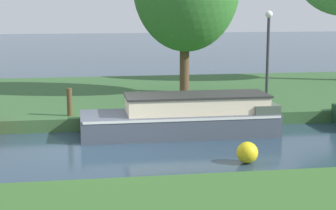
{
  "coord_description": "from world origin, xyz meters",
  "views": [
    {
      "loc": [
        -0.46,
        -14.78,
        3.85
      ],
      "look_at": [
        2.09,
        1.2,
        0.9
      ],
      "focal_mm": 59.45,
      "sensor_mm": 36.0,
      "label": 1
    }
  ],
  "objects": [
    {
      "name": "ground_plane",
      "position": [
        0.0,
        0.0,
        0.0
      ],
      "size": [
        120.0,
        120.0,
        0.0
      ],
      "primitive_type": "plane",
      "color": "#263C4C"
    },
    {
      "name": "riverbank_far",
      "position": [
        0.0,
        7.0,
        0.2
      ],
      "size": [
        72.0,
        10.0,
        0.4
      ],
      "primitive_type": "cube",
      "color": "#325A2F",
      "rests_on": "ground_plane"
    },
    {
      "name": "slate_cruiser",
      "position": [
        2.64,
        1.2,
        0.53
      ],
      "size": [
        5.81,
        1.86,
        1.21
      ],
      "color": "#464E5A",
      "rests_on": "ground_plane"
    },
    {
      "name": "lamp_post",
      "position": [
        5.77,
        3.05,
        2.41
      ],
      "size": [
        0.24,
        0.24,
        3.23
      ],
      "color": "#333338",
      "rests_on": "riverbank_far"
    },
    {
      "name": "mooring_post_near",
      "position": [
        -0.8,
        2.55,
        0.84
      ],
      "size": [
        0.17,
        0.17,
        0.87
      ],
      "primitive_type": "cylinder",
      "color": "#4A3C20",
      "rests_on": "riverbank_far"
    },
    {
      "name": "channel_buoy",
      "position": [
        3.53,
        -2.09,
        0.27
      ],
      "size": [
        0.53,
        0.53,
        0.53
      ],
      "primitive_type": "sphere",
      "color": "yellow",
      "rests_on": "ground_plane"
    }
  ]
}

